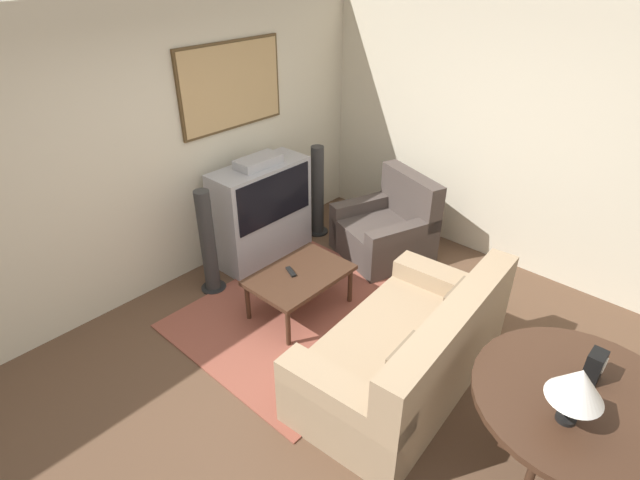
% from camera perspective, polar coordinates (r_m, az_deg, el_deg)
% --- Properties ---
extents(ground_plane, '(12.00, 12.00, 0.00)m').
position_cam_1_polar(ground_plane, '(4.20, 0.82, -15.34)').
color(ground_plane, brown).
extents(wall_back, '(12.00, 0.10, 2.70)m').
position_cam_1_polar(wall_back, '(4.91, -18.07, 9.36)').
color(wall_back, beige).
rests_on(wall_back, ground_plane).
extents(wall_right, '(0.06, 12.00, 2.70)m').
position_cam_1_polar(wall_right, '(5.45, 20.03, 11.02)').
color(wall_right, beige).
rests_on(wall_right, ground_plane).
extents(area_rug, '(2.11, 1.86, 0.01)m').
position_cam_1_polar(area_rug, '(4.76, -1.96, -8.63)').
color(area_rug, brown).
rests_on(area_rug, ground_plane).
extents(tv, '(1.08, 0.45, 1.17)m').
position_cam_1_polar(tv, '(5.40, -6.66, 3.30)').
color(tv, '#9E9EA3').
rests_on(tv, ground_plane).
extents(couch, '(1.88, 1.11, 0.91)m').
position_cam_1_polar(couch, '(4.00, 9.98, -12.66)').
color(couch, '#9E8466').
rests_on(couch, ground_plane).
extents(armchair, '(1.11, 1.13, 0.91)m').
position_cam_1_polar(armchair, '(5.57, 7.61, 1.04)').
color(armchair, '#473D38').
rests_on(armchair, ground_plane).
extents(coffee_table, '(0.93, 0.63, 0.43)m').
position_cam_1_polar(coffee_table, '(4.61, -2.34, -4.29)').
color(coffee_table, '#3D2619').
rests_on(coffee_table, ground_plane).
extents(console_table, '(1.27, 1.27, 0.75)m').
position_cam_1_polar(console_table, '(3.46, 27.69, -16.45)').
color(console_table, '#3D2619').
rests_on(console_table, ground_plane).
extents(table_lamp, '(0.30, 0.30, 0.38)m').
position_cam_1_polar(table_lamp, '(3.07, 27.42, -14.48)').
color(table_lamp, black).
rests_on(table_lamp, console_table).
extents(mantel_clock, '(0.13, 0.10, 0.21)m').
position_cam_1_polar(mantel_clock, '(3.50, 28.88, -12.54)').
color(mantel_clock, black).
rests_on(mantel_clock, console_table).
extents(remote, '(0.10, 0.16, 0.02)m').
position_cam_1_polar(remote, '(4.59, -3.35, -3.64)').
color(remote, black).
rests_on(remote, coffee_table).
extents(speaker_tower_left, '(0.25, 0.25, 1.09)m').
position_cam_1_polar(speaker_tower_left, '(4.95, -12.67, -0.54)').
color(speaker_tower_left, black).
rests_on(speaker_tower_left, ground_plane).
extents(speaker_tower_right, '(0.25, 0.25, 1.09)m').
position_cam_1_polar(speaker_tower_right, '(5.84, -0.29, 5.35)').
color(speaker_tower_right, black).
rests_on(speaker_tower_right, ground_plane).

